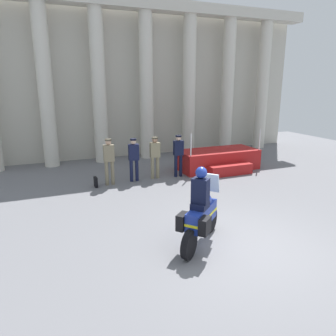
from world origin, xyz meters
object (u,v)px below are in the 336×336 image
officer_in_row_0 (109,158)px  officer_in_row_2 (155,154)px  officer_in_row_1 (134,156)px  officer_in_row_3 (178,152)px  motorcycle_with_rider (201,213)px  reviewing_stand (218,160)px  briefcase_on_ground (96,182)px

officer_in_row_0 → officer_in_row_2: (1.84, 0.15, -0.04)m
officer_in_row_1 → officer_in_row_2: bearing=-174.4°
officer_in_row_3 → officer_in_row_1: bearing=0.7°
officer_in_row_1 → officer_in_row_3: (1.83, -0.07, 0.02)m
officer_in_row_0 → officer_in_row_3: bearing=-176.5°
officer_in_row_0 → motorcycle_with_rider: 5.44m
reviewing_stand → officer_in_row_1: (-3.91, -0.29, 0.57)m
officer_in_row_2 → motorcycle_with_rider: 5.58m
officer_in_row_2 → motorcycle_with_rider: (-0.90, -5.50, -0.18)m
officer_in_row_0 → motorcycle_with_rider: bearing=102.7°
officer_in_row_2 → officer_in_row_0: bearing=7.4°
motorcycle_with_rider → briefcase_on_ground: size_ratio=5.28×
officer_in_row_2 → briefcase_on_ground: bearing=7.5°
officer_in_row_1 → motorcycle_with_rider: motorcycle_with_rider is taller
reviewing_stand → briefcase_on_ground: bearing=-175.4°
reviewing_stand → briefcase_on_ground: (-5.42, -0.44, -0.23)m
reviewing_stand → officer_in_row_0: size_ratio=2.01×
briefcase_on_ground → officer_in_row_2: bearing=4.7°
reviewing_stand → officer_in_row_3: reviewing_stand is taller
motorcycle_with_rider → officer_in_row_2: bearing=39.4°
officer_in_row_1 → officer_in_row_0: bearing=8.9°
reviewing_stand → officer_in_row_3: size_ratio=2.06×
officer_in_row_1 → briefcase_on_ground: size_ratio=4.61×
motorcycle_with_rider → officer_in_row_1: bearing=48.4°
officer_in_row_3 → motorcycle_with_rider: size_ratio=0.89×
officer_in_row_2 → officer_in_row_3: officer_in_row_3 is taller
briefcase_on_ground → motorcycle_with_rider: bearing=-74.5°
officer_in_row_0 → motorcycle_with_rider: motorcycle_with_rider is taller
officer_in_row_0 → officer_in_row_1: size_ratio=1.04×
reviewing_stand → motorcycle_with_rider: bearing=-124.4°
officer_in_row_3 → briefcase_on_ground: (-3.33, -0.08, -0.82)m
motorcycle_with_rider → briefcase_on_ground: 5.54m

